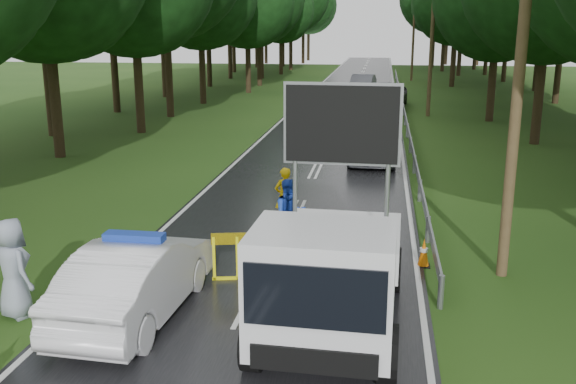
% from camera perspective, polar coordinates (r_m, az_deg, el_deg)
% --- Properties ---
extents(ground, '(160.00, 160.00, 0.00)m').
position_cam_1_polar(ground, '(13.31, -2.93, -9.33)').
color(ground, '#1D3F12').
rests_on(ground, ground).
extents(road, '(7.00, 140.00, 0.02)m').
position_cam_1_polar(road, '(42.34, 5.05, 7.26)').
color(road, black).
rests_on(road, ground).
extents(guardrail, '(0.12, 60.06, 0.70)m').
position_cam_1_polar(guardrail, '(41.89, 10.14, 7.75)').
color(guardrail, gray).
rests_on(guardrail, ground).
extents(utility_pole_near, '(1.40, 0.24, 10.00)m').
position_cam_1_polar(utility_pole_near, '(14.20, 20.10, 12.40)').
color(utility_pole_near, '#4C3A23').
rests_on(utility_pole_near, ground).
extents(utility_pole_mid, '(1.40, 0.24, 10.00)m').
position_cam_1_polar(utility_pole_mid, '(40.02, 12.71, 13.81)').
color(utility_pole_mid, '#4C3A23').
rests_on(utility_pole_mid, ground).
extents(utility_pole_far, '(1.40, 0.24, 10.00)m').
position_cam_1_polar(utility_pole_far, '(65.98, 11.12, 14.08)').
color(utility_pole_far, '#4C3A23').
rests_on(utility_pole_far, ground).
extents(police_sedan, '(1.81, 4.65, 1.66)m').
position_cam_1_polar(police_sedan, '(12.54, -13.27, -7.52)').
color(police_sedan, white).
rests_on(police_sedan, ground).
extents(work_truck, '(2.60, 5.50, 4.32)m').
position_cam_1_polar(work_truck, '(11.49, 3.88, -7.02)').
color(work_truck, gray).
rests_on(work_truck, ground).
extents(barrier, '(2.57, 0.60, 1.08)m').
position_cam_1_polar(barrier, '(13.90, -1.42, -4.64)').
color(barrier, '#F9F70D').
rests_on(barrier, ground).
extents(officer, '(0.71, 0.66, 1.62)m').
position_cam_1_polar(officer, '(17.73, -0.32, -0.38)').
color(officer, yellow).
rests_on(officer, ground).
extents(civilian, '(1.09, 1.02, 1.79)m').
position_cam_1_polar(civilian, '(15.74, 0.19, -2.03)').
color(civilian, '#1C3FB9').
rests_on(civilian, ground).
extents(bystander_right, '(1.13, 1.04, 1.94)m').
position_cam_1_polar(bystander_right, '(13.20, -23.26, -6.25)').
color(bystander_right, '#8A94A6').
rests_on(bystander_right, ground).
extents(queue_car_first, '(1.96, 4.74, 1.61)m').
position_cam_1_polar(queue_car_first, '(26.33, 7.47, 4.45)').
color(queue_car_first, '#3C3E44').
rests_on(queue_car_first, ground).
extents(queue_car_second, '(2.39, 5.06, 1.43)m').
position_cam_1_polar(queue_car_second, '(38.02, 6.66, 7.45)').
color(queue_car_second, '#9C9EA3').
rests_on(queue_car_second, ground).
extents(queue_car_third, '(3.14, 6.08, 1.64)m').
position_cam_1_polar(queue_car_third, '(43.96, 8.64, 8.49)').
color(queue_car_third, black).
rests_on(queue_car_third, ground).
extents(queue_car_fourth, '(2.19, 5.03, 1.61)m').
position_cam_1_polar(queue_car_fourth, '(51.90, 6.63, 9.46)').
color(queue_car_fourth, '#3A3C41').
rests_on(queue_car_fourth, ground).
extents(cone_center, '(0.32, 0.32, 0.68)m').
position_cam_1_polar(cone_center, '(13.10, -0.78, -8.16)').
color(cone_center, black).
rests_on(cone_center, ground).
extents(cone_far, '(0.38, 0.38, 0.81)m').
position_cam_1_polar(cone_far, '(15.99, 4.25, -3.68)').
color(cone_far, black).
rests_on(cone_far, ground).
extents(cone_left_mid, '(0.36, 0.36, 0.76)m').
position_cam_1_polar(cone_left_mid, '(14.29, -12.57, -6.37)').
color(cone_left_mid, black).
rests_on(cone_left_mid, ground).
extents(cone_right, '(0.31, 0.31, 0.66)m').
position_cam_1_polar(cone_right, '(15.13, 11.97, -5.32)').
color(cone_right, black).
rests_on(cone_right, ground).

